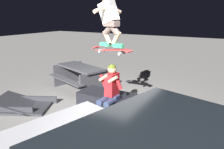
{
  "coord_description": "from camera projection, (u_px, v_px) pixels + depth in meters",
  "views": [
    {
      "loc": [
        -2.68,
        4.2,
        2.33
      ],
      "look_at": [
        -0.35,
        0.16,
        1.04
      ],
      "focal_mm": 34.97,
      "sensor_mm": 36.0,
      "label": 1
    }
  ],
  "objects": [
    {
      "name": "person_sitting_on_ledge",
      "position": [
        110.0,
        90.0,
        4.84
      ],
      "size": [
        0.59,
        0.75,
        1.28
      ],
      "color": "#2D3856",
      "rests_on": "ground"
    },
    {
      "name": "kicker_ramp",
      "position": [
        23.0,
        106.0,
        5.58
      ],
      "size": [
        1.55,
        1.39,
        0.41
      ],
      "color": "#28282D",
      "rests_on": "ground"
    },
    {
      "name": "ground_plane",
      "position": [
        103.0,
        111.0,
        5.42
      ],
      "size": [
        40.0,
        40.0,
        0.0
      ],
      "primitive_type": "plane",
      "color": "slate"
    },
    {
      "name": "skater_airborne",
      "position": [
        109.0,
        18.0,
        4.69
      ],
      "size": [
        0.63,
        0.89,
        1.12
      ],
      "color": "#2D9E66"
    },
    {
      "name": "picnic_table_back",
      "position": [
        81.0,
        74.0,
        6.92
      ],
      "size": [
        2.03,
        1.8,
        0.75
      ],
      "color": "#38383D",
      "rests_on": "ground"
    },
    {
      "name": "ledge_box_main",
      "position": [
        116.0,
        103.0,
        5.34
      ],
      "size": [
        1.93,
        0.75,
        0.44
      ],
      "primitive_type": "cube",
      "rotation": [
        0.0,
        0.0,
        -0.02
      ],
      "color": "black",
      "rests_on": "ground"
    },
    {
      "name": "skateboard",
      "position": [
        112.0,
        50.0,
        4.84
      ],
      "size": [
        1.04,
        0.35,
        0.13
      ],
      "color": "#B72D2D"
    }
  ]
}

